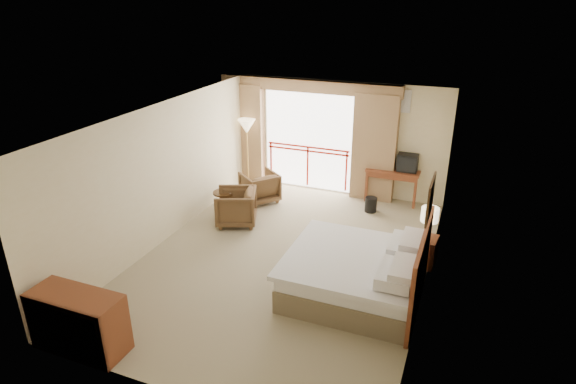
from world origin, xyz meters
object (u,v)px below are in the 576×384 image
at_px(tv, 408,162).
at_px(side_table, 224,199).
at_px(table_lamp, 430,215).
at_px(armchair_far, 260,201).
at_px(wastebasket, 371,205).
at_px(bed, 358,274).
at_px(nightstand, 425,251).
at_px(floor_lamp, 247,129).
at_px(desk, 394,175).
at_px(armchair_near, 237,223).
at_px(dresser, 78,322).

distance_m(tv, side_table, 4.21).
bearing_deg(table_lamp, armchair_far, 160.05).
relative_size(table_lamp, wastebasket, 1.63).
relative_size(bed, wastebasket, 6.38).
relative_size(nightstand, table_lamp, 0.99).
bearing_deg(wastebasket, floor_lamp, 172.13).
xyz_separation_m(table_lamp, tv, (-0.78, 2.60, 0.03)).
relative_size(bed, desk, 1.76).
bearing_deg(side_table, nightstand, -7.30).
distance_m(wastebasket, armchair_near, 3.01).
xyz_separation_m(table_lamp, desk, (-1.08, 2.66, -0.35)).
xyz_separation_m(nightstand, side_table, (-4.38, 0.56, 0.09)).
bearing_deg(nightstand, desk, 116.67).
relative_size(bed, nightstand, 3.93).
bearing_deg(side_table, desk, 33.02).
bearing_deg(armchair_far, armchair_near, 40.05).
distance_m(table_lamp, armchair_far, 4.31).
height_order(desk, armchair_near, desk).
bearing_deg(floor_lamp, table_lamp, -26.02).
distance_m(armchair_far, floor_lamp, 1.83).
height_order(desk, armchair_far, desk).
relative_size(table_lamp, floor_lamp, 0.32).
relative_size(nightstand, dresser, 0.41).
distance_m(wastebasket, dresser, 6.49).
distance_m(tv, wastebasket, 1.29).
bearing_deg(armchair_far, floor_lamp, -100.92).
bearing_deg(armchair_far, side_table, 13.96).
relative_size(bed, side_table, 4.08).
bearing_deg(table_lamp, nightstand, -90.00).
bearing_deg(nightstand, armchair_far, 164.32).
bearing_deg(desk, floor_lamp, -170.36).
bearing_deg(armchair_near, dresser, -24.42).
xyz_separation_m(wastebasket, floor_lamp, (-3.26, 0.45, 1.30)).
bearing_deg(armchair_near, floor_lamp, 177.57).
xyz_separation_m(nightstand, armchair_near, (-3.93, 0.24, -0.27)).
bearing_deg(wastebasket, armchair_far, -171.35).
bearing_deg(dresser, wastebasket, 65.26).
relative_size(tv, armchair_far, 0.58).
height_order(floor_lamp, dresser, floor_lamp).
height_order(tv, side_table, tv).
bearing_deg(dresser, tv, 63.46).
height_order(armchair_near, floor_lamp, floor_lamp).
relative_size(wastebasket, floor_lamp, 0.20).
bearing_deg(tv, dresser, -107.68).
distance_m(table_lamp, armchair_near, 4.05).
distance_m(nightstand, dresser, 5.76).
bearing_deg(bed, dresser, -140.25).
relative_size(table_lamp, desk, 0.45).
xyz_separation_m(table_lamp, floor_lamp, (-4.65, 2.27, 0.50)).
relative_size(armchair_far, dresser, 0.60).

